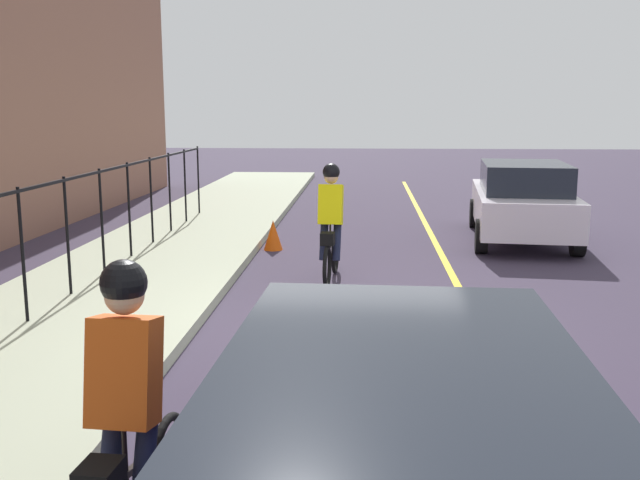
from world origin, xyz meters
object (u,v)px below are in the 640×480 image
at_px(traffic_cone_near, 273,235).
at_px(patrol_sedan, 522,200).
at_px(cyclist_follow, 128,419).
at_px(cyclist_lead, 331,224).

bearing_deg(traffic_cone_near, patrol_sedan, -75.53).
xyz_separation_m(cyclist_follow, traffic_cone_near, (9.54, 0.40, -0.63)).
height_order(patrol_sedan, traffic_cone_near, patrol_sedan).
distance_m(cyclist_lead, cyclist_follow, 7.09).
distance_m(cyclist_lead, traffic_cone_near, 2.84).
relative_size(patrol_sedan, traffic_cone_near, 8.06).
bearing_deg(patrol_sedan, cyclist_follow, 163.61).
height_order(cyclist_follow, traffic_cone_near, cyclist_follow).
bearing_deg(cyclist_lead, traffic_cone_near, 29.98).
bearing_deg(cyclist_follow, patrol_sedan, -18.35).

